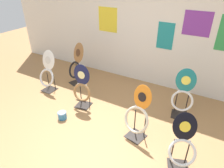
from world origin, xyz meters
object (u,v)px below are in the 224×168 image
toilet_seat_display_white_plain (47,73)px  toilet_seat_display_navy_moon (82,88)px  toilet_seat_display_orange_sun (138,115)px  toilet_seat_display_jazz_black (183,146)px  toilet_seat_display_woodgrain (76,65)px  toilet_seat_display_teal_sax (183,95)px  paint_can (62,115)px

toilet_seat_display_white_plain → toilet_seat_display_navy_moon: toilet_seat_display_white_plain is taller
toilet_seat_display_orange_sun → toilet_seat_display_navy_moon: 1.29m
toilet_seat_display_white_plain → toilet_seat_display_jazz_black: size_ratio=1.11×
toilet_seat_display_jazz_black → toilet_seat_display_woodgrain: toilet_seat_display_woodgrain is taller
toilet_seat_display_orange_sun → toilet_seat_display_white_plain: (-2.29, 0.38, -0.00)m
toilet_seat_display_white_plain → toilet_seat_display_teal_sax: bearing=10.8°
toilet_seat_display_white_plain → toilet_seat_display_orange_sun: bearing=-9.4°
toilet_seat_display_white_plain → toilet_seat_display_navy_moon: (1.03, -0.13, -0.00)m
toilet_seat_display_teal_sax → paint_can: 2.20m
toilet_seat_display_white_plain → toilet_seat_display_woodgrain: 0.66m
toilet_seat_display_orange_sun → toilet_seat_display_navy_moon: bearing=168.6°
toilet_seat_display_teal_sax → toilet_seat_display_jazz_black: (0.26, -1.15, -0.05)m
toilet_seat_display_navy_moon → paint_can: size_ratio=5.50×
paint_can → toilet_seat_display_woodgrain: bearing=116.7°
toilet_seat_display_white_plain → toilet_seat_display_woodgrain: toilet_seat_display_woodgrain is taller
toilet_seat_display_jazz_black → paint_can: bearing=-179.6°
toilet_seat_display_white_plain → toilet_seat_display_navy_moon: bearing=-7.0°
toilet_seat_display_orange_sun → toilet_seat_display_woodgrain: bearing=154.2°
toilet_seat_display_navy_moon → toilet_seat_display_woodgrain: (-0.69, 0.69, 0.04)m
toilet_seat_display_jazz_black → toilet_seat_display_woodgrain: bearing=156.2°
toilet_seat_display_orange_sun → toilet_seat_display_woodgrain: size_ratio=0.95×
toilet_seat_display_woodgrain → paint_can: bearing=-63.3°
toilet_seat_display_navy_moon → toilet_seat_display_woodgrain: size_ratio=0.92×
toilet_seat_display_orange_sun → paint_can: toilet_seat_display_orange_sun is taller
toilet_seat_display_navy_moon → toilet_seat_display_jazz_black: size_ratio=1.09×
toilet_seat_display_orange_sun → paint_can: (-1.35, -0.26, -0.35)m
toilet_seat_display_white_plain → toilet_seat_display_jazz_black: 3.09m
toilet_seat_display_white_plain → toilet_seat_display_woodgrain: size_ratio=0.94×
toilet_seat_display_orange_sun → paint_can: size_ratio=5.66×
toilet_seat_display_woodgrain → toilet_seat_display_teal_sax: bearing=-0.9°
toilet_seat_display_orange_sun → toilet_seat_display_jazz_black: toilet_seat_display_orange_sun is taller
paint_can → toilet_seat_display_white_plain: bearing=145.8°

